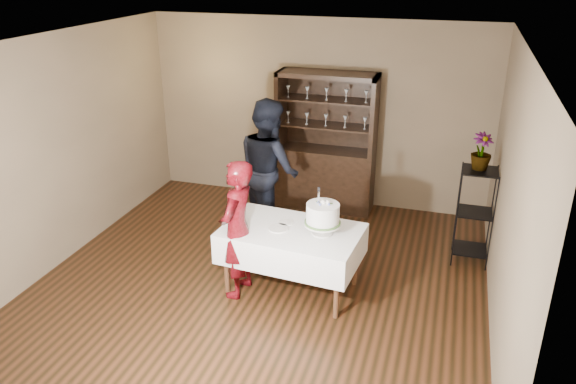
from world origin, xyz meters
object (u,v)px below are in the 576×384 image
at_px(cake_table, 292,244).
at_px(potted_plant, 481,151).
at_px(china_hutch, 326,164).
at_px(plant_etagere, 475,212).
at_px(man, 269,169).
at_px(woman, 237,229).
at_px(cake, 323,215).

distance_m(cake_table, potted_plant, 2.43).
distance_m(china_hutch, plant_etagere, 2.33).
bearing_deg(man, cake_table, 164.96).
distance_m(woman, cake, 0.93).
xyz_separation_m(man, potted_plant, (2.56, 0.05, 0.48)).
distance_m(china_hutch, woman, 2.56).
xyz_separation_m(woman, man, (-0.13, 1.46, 0.15)).
relative_size(cake, potted_plant, 1.26).
distance_m(man, cake, 1.59).
distance_m(china_hutch, cake_table, 2.30).
height_order(plant_etagere, cake, cake).
distance_m(plant_etagere, man, 2.60).
relative_size(china_hutch, cake_table, 1.28).
bearing_deg(china_hutch, cake, -77.52).
bearing_deg(woman, man, -172.54).
bearing_deg(cake, china_hutch, 102.48).
height_order(cake_table, cake, cake).
relative_size(plant_etagere, potted_plant, 2.79).
xyz_separation_m(china_hutch, woman, (-0.37, -2.53, 0.11)).
bearing_deg(china_hutch, cake_table, -85.84).
bearing_deg(potted_plant, woman, -148.04).
bearing_deg(man, cake, 175.76).
xyz_separation_m(man, cake, (1.01, -1.23, 0.03)).
xyz_separation_m(china_hutch, potted_plant, (2.06, -1.02, 0.74)).
relative_size(china_hutch, plant_etagere, 1.67).
distance_m(cake_table, woman, 0.63).
height_order(plant_etagere, woman, woman).
bearing_deg(woman, potted_plant, 124.22).
xyz_separation_m(cake_table, man, (-0.67, 1.23, 0.36)).
bearing_deg(potted_plant, cake, -140.51).
xyz_separation_m(china_hutch, cake, (0.51, -2.29, 0.29)).
height_order(china_hutch, cake, china_hutch).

